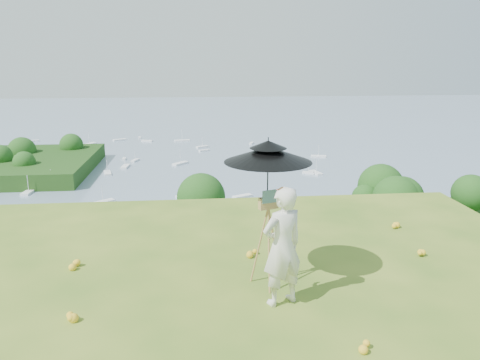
{
  "coord_description": "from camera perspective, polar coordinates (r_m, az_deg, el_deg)",
  "views": [
    {
      "loc": [
        0.29,
        -4.8,
        3.6
      ],
      "look_at": [
        1.19,
        4.49,
        1.15
      ],
      "focal_mm": 35.0,
      "sensor_mm": 36.0,
      "label": 1
    }
  ],
  "objects": [
    {
      "name": "painter",
      "position": [
        6.96,
        5.18,
        -8.07
      ],
      "size": [
        0.79,
        0.67,
        1.83
      ],
      "primitive_type": "imported",
      "rotation": [
        0.0,
        0.0,
        3.56
      ],
      "color": "silver",
      "rests_on": "ground"
    },
    {
      "name": "bay_water",
      "position": [
        247.67,
        -5.62,
        5.91
      ],
      "size": [
        700.0,
        700.0,
        0.0
      ],
      "primitive_type": "plane",
      "color": "#778AAA",
      "rests_on": "ground"
    },
    {
      "name": "sun_umbrella",
      "position": [
        7.22,
        3.41,
        0.93
      ],
      "size": [
        1.84,
        1.84,
        1.1
      ],
      "primitive_type": null,
      "rotation": [
        0.0,
        0.0,
        0.5
      ],
      "color": "black",
      "rests_on": "field_easel"
    },
    {
      "name": "painter_cap",
      "position": [
        6.67,
        5.35,
        -1.23
      ],
      "size": [
        0.25,
        0.27,
        0.1
      ],
      "primitive_type": null,
      "rotation": [
        0.0,
        0.0,
        0.34
      ],
      "color": "#E27C84",
      "rests_on": "painter"
    },
    {
      "name": "harbor_town",
      "position": [
        86.4,
        -5.4,
        -7.88
      ],
      "size": [
        110.0,
        22.0,
        5.0
      ],
      "primitive_type": null,
      "color": "#BCBCB7",
      "rests_on": "shoreline_tier"
    },
    {
      "name": "field_easel",
      "position": [
        7.52,
        3.4,
        -7.08
      ],
      "size": [
        0.78,
        0.78,
        1.63
      ],
      "primitive_type": null,
      "rotation": [
        0.0,
        0.0,
        0.32
      ],
      "color": "#AD7748",
      "rests_on": "ground"
    },
    {
      "name": "shoreline_tier",
      "position": [
        89.09,
        -5.29,
        -11.75
      ],
      "size": [
        170.0,
        28.0,
        8.0
      ],
      "primitive_type": "cube",
      "color": "#695F54",
      "rests_on": "bay_water"
    },
    {
      "name": "wildflowers",
      "position": [
        6.18,
        -7.7,
        -20.43
      ],
      "size": [
        10.0,
        10.5,
        0.12
      ],
      "primitive_type": null,
      "color": "yellow",
      "rests_on": "ground"
    },
    {
      "name": "slope_trees",
      "position": [
        43.94,
        -5.52,
        -10.41
      ],
      "size": [
        110.0,
        50.0,
        6.0
      ],
      "primitive_type": null,
      "color": "#1C4414",
      "rests_on": "forest_slope"
    },
    {
      "name": "moored_boats",
      "position": [
        170.42,
        -9.75,
        1.87
      ],
      "size": [
        140.0,
        140.0,
        0.7
      ],
      "primitive_type": null,
      "color": "white",
      "rests_on": "bay_water"
    }
  ]
}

